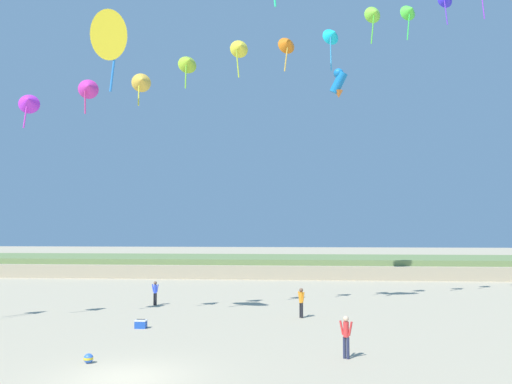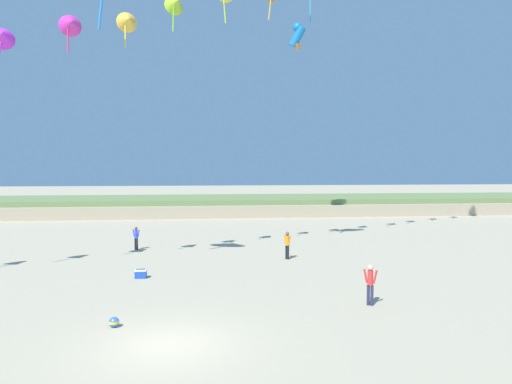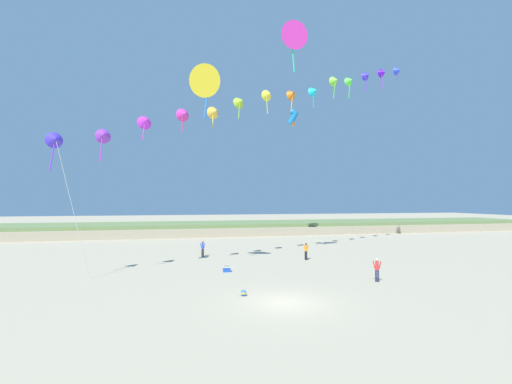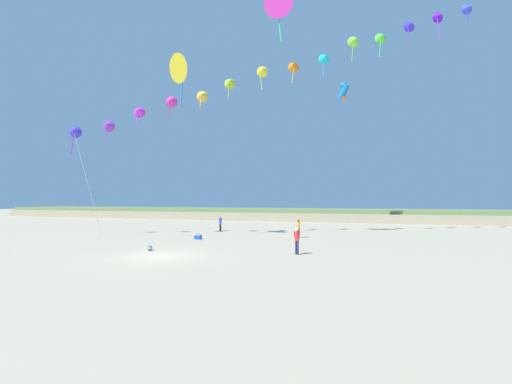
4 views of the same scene
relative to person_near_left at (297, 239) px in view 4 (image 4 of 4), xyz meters
The scene contains 11 objects.
ground_plane 8.47m from the person_near_left, 156.81° to the right, with size 240.00×240.00×0.00m, color tan.
dune_ridge 38.72m from the person_near_left, 101.53° to the left, with size 120.00×13.45×1.88m.
person_near_left is the anchor object (origin of this frame).
person_near_right 9.56m from the person_near_left, 100.43° to the left, with size 0.41×0.52×1.67m.
person_mid_center 17.62m from the person_near_left, 129.84° to the left, with size 0.53×0.28×1.57m.
kite_banner_string 18.87m from the person_near_left, 110.31° to the left, with size 37.04×14.62×23.13m.
large_kite_low_lead 27.86m from the person_near_left, 86.34° to the left, with size 1.68×1.20×2.47m.
large_kite_mid_trail 22.14m from the person_near_left, 110.91° to the left, with size 2.71×1.34×4.74m.
large_kite_high_solo 19.17m from the person_near_left, 154.17° to the left, with size 2.97×2.42×4.37m.
beach_cooler 11.35m from the person_near_left, 150.48° to the left, with size 0.58×0.41×0.46m.
beach_ball 9.91m from the person_near_left, behind, with size 0.36×0.36×0.36m.
Camera 4 is at (12.00, -17.90, 3.42)m, focal length 24.00 mm.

